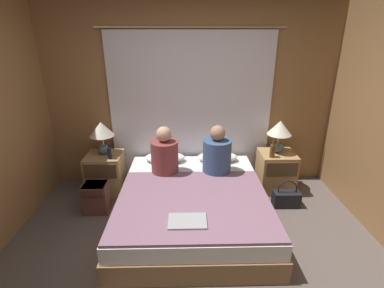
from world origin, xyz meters
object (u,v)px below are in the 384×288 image
(beer_bottle_on_right_stand, at_px, (273,151))
(handbag_on_floor, at_px, (286,198))
(lamp_left, at_px, (102,132))
(person_right_in_bed, at_px, (217,154))
(pillow_left, at_px, (165,157))
(nightstand_left, at_px, (106,173))
(pillow_right, at_px, (217,157))
(lamp_right, at_px, (279,131))
(person_left_in_bed, at_px, (165,155))
(laptop_on_bed, at_px, (187,221))
(beer_bottle_on_left_stand, at_px, (110,153))
(backpack_on_floor, at_px, (96,196))
(bed, at_px, (193,205))
(nightstand_right, at_px, (276,171))

(beer_bottle_on_right_stand, height_order, handbag_on_floor, beer_bottle_on_right_stand)
(lamp_left, bearing_deg, person_right_in_bed, -11.93)
(pillow_left, bearing_deg, nightstand_left, -174.73)
(pillow_left, bearing_deg, beer_bottle_on_right_stand, -7.96)
(person_right_in_bed, relative_size, handbag_on_floor, 1.72)
(pillow_left, height_order, pillow_right, same)
(person_right_in_bed, bearing_deg, lamp_right, 20.05)
(lamp_left, distance_m, handbag_on_floor, 2.56)
(person_left_in_bed, bearing_deg, lamp_left, 159.46)
(laptop_on_bed, bearing_deg, person_left_in_bed, 104.67)
(beer_bottle_on_left_stand, bearing_deg, pillow_right, 7.97)
(person_left_in_bed, relative_size, backpack_on_floor, 1.64)
(pillow_right, bearing_deg, person_right_in_bed, -98.40)
(beer_bottle_on_right_stand, xyz_separation_m, backpack_on_floor, (-2.26, -0.36, -0.43))
(person_left_in_bed, bearing_deg, beer_bottle_on_right_stand, 5.96)
(pillow_left, xyz_separation_m, pillow_right, (0.74, 0.00, 0.00))
(bed, distance_m, beer_bottle_on_left_stand, 1.29)
(pillow_right, height_order, laptop_on_bed, pillow_right)
(bed, xyz_separation_m, backpack_on_floor, (-1.19, 0.22, 0.01))
(person_left_in_bed, bearing_deg, beer_bottle_on_left_stand, 168.57)
(lamp_left, xyz_separation_m, person_right_in_bed, (1.51, -0.32, -0.20))
(lamp_right, bearing_deg, pillow_right, 177.94)
(nightstand_right, bearing_deg, pillow_left, 177.22)
(beer_bottle_on_right_stand, bearing_deg, pillow_right, 163.97)
(nightstand_right, xyz_separation_m, pillow_left, (-1.56, 0.08, 0.19))
(bed, height_order, pillow_right, pillow_right)
(nightstand_right, xyz_separation_m, person_left_in_bed, (-1.53, -0.27, 0.39))
(person_left_in_bed, bearing_deg, pillow_left, 94.73)
(beer_bottle_on_left_stand, distance_m, backpack_on_floor, 0.57)
(nightstand_left, height_order, beer_bottle_on_right_stand, beer_bottle_on_right_stand)
(nightstand_left, relative_size, lamp_left, 1.24)
(laptop_on_bed, bearing_deg, lamp_left, 129.37)
(bed, height_order, nightstand_right, nightstand_right)
(nightstand_left, xyz_separation_m, laptop_on_bed, (1.13, -1.33, 0.17))
(nightstand_right, relative_size, person_right_in_bed, 0.88)
(pillow_right, relative_size, person_right_in_bed, 0.88)
(lamp_left, xyz_separation_m, pillow_right, (1.56, 0.03, -0.39))
(person_left_in_bed, relative_size, beer_bottle_on_right_stand, 2.65)
(lamp_right, bearing_deg, pillow_left, 178.92)
(lamp_right, distance_m, handbag_on_floor, 0.89)
(beer_bottle_on_left_stand, height_order, backpack_on_floor, beer_bottle_on_left_stand)
(nightstand_right, height_order, pillow_right, nightstand_right)
(handbag_on_floor, bearing_deg, beer_bottle_on_right_stand, 115.35)
(beer_bottle_on_left_stand, xyz_separation_m, handbag_on_floor, (2.28, -0.31, -0.53))
(lamp_left, xyz_separation_m, lamp_right, (2.38, 0.00, 0.00))
(backpack_on_floor, xyz_separation_m, handbag_on_floor, (2.40, 0.05, -0.10))
(lamp_right, bearing_deg, person_left_in_bed, -168.24)
(beer_bottle_on_left_stand, bearing_deg, nightstand_left, 134.43)
(bed, height_order, handbag_on_floor, bed)
(pillow_right, bearing_deg, lamp_right, -2.06)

